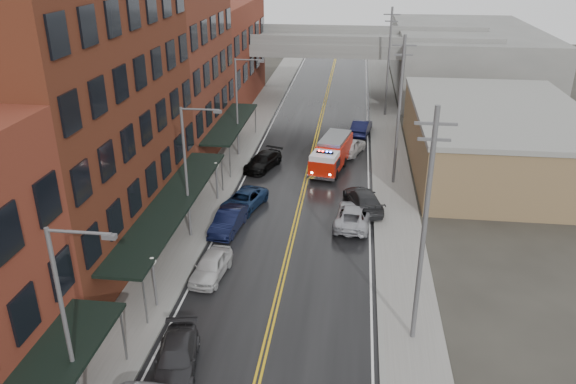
{
  "coord_description": "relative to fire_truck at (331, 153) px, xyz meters",
  "views": [
    {
      "loc": [
        3.79,
        -8.34,
        18.15
      ],
      "look_at": [
        -0.38,
        25.53,
        3.0
      ],
      "focal_mm": 35.0,
      "sensor_mm": 36.0,
      "label": 1
    }
  ],
  "objects": [
    {
      "name": "road",
      "position": [
        -1.93,
        -7.8,
        -1.4
      ],
      "size": [
        11.0,
        160.0,
        0.02
      ],
      "primitive_type": "cube",
      "color": "black",
      "rests_on": "ground"
    },
    {
      "name": "sidewalk_left",
      "position": [
        -9.23,
        -7.8,
        -1.33
      ],
      "size": [
        3.0,
        160.0,
        0.15
      ],
      "primitive_type": "cube",
      "color": "slate",
      "rests_on": "ground"
    },
    {
      "name": "sidewalk_right",
      "position": [
        5.37,
        -7.8,
        -1.33
      ],
      "size": [
        3.0,
        160.0,
        0.15
      ],
      "primitive_type": "cube",
      "color": "slate",
      "rests_on": "ground"
    },
    {
      "name": "curb_left",
      "position": [
        -7.58,
        -7.8,
        -1.33
      ],
      "size": [
        0.3,
        160.0,
        0.15
      ],
      "primitive_type": "cube",
      "color": "gray",
      "rests_on": "ground"
    },
    {
      "name": "curb_right",
      "position": [
        3.72,
        -7.8,
        -1.33
      ],
      "size": [
        0.3,
        160.0,
        0.15
      ],
      "primitive_type": "cube",
      "color": "gray",
      "rests_on": "ground"
    },
    {
      "name": "brick_building_b",
      "position": [
        -15.23,
        -14.8,
        7.59
      ],
      "size": [
        9.0,
        20.0,
        18.0
      ],
      "primitive_type": "cube",
      "color": "#4F2215",
      "rests_on": "ground"
    },
    {
      "name": "brick_building_c",
      "position": [
        -15.23,
        2.7,
        6.09
      ],
      "size": [
        9.0,
        15.0,
        15.0
      ],
      "primitive_type": "cube",
      "color": "brown",
      "rests_on": "ground"
    },
    {
      "name": "brick_building_far",
      "position": [
        -15.23,
        20.2,
        4.59
      ],
      "size": [
        9.0,
        20.0,
        12.0
      ],
      "primitive_type": "cube",
      "color": "maroon",
      "rests_on": "ground"
    },
    {
      "name": "tan_building",
      "position": [
        14.07,
        2.2,
        1.09
      ],
      "size": [
        14.0,
        22.0,
        5.0
      ],
      "primitive_type": "cube",
      "color": "olive",
      "rests_on": "ground"
    },
    {
      "name": "right_far_block",
      "position": [
        16.07,
        32.2,
        2.59
      ],
      "size": [
        18.0,
        30.0,
        8.0
      ],
      "primitive_type": "cube",
      "color": "slate",
      "rests_on": "ground"
    },
    {
      "name": "awning_1",
      "position": [
        -9.42,
        -14.8,
        1.58
      ],
      "size": [
        2.6,
        18.0,
        3.09
      ],
      "color": "black",
      "rests_on": "ground"
    },
    {
      "name": "awning_2",
      "position": [
        -9.42,
        2.7,
        1.58
      ],
      "size": [
        2.6,
        13.0,
        3.09
      ],
      "color": "black",
      "rests_on": "ground"
    },
    {
      "name": "globe_lamp_1",
      "position": [
        -8.33,
        -21.8,
        0.91
      ],
      "size": [
        0.44,
        0.44,
        3.12
      ],
      "color": "#59595B",
      "rests_on": "ground"
    },
    {
      "name": "globe_lamp_2",
      "position": [
        -8.33,
        -7.8,
        0.91
      ],
      "size": [
        0.44,
        0.44,
        3.12
      ],
      "color": "#59595B",
      "rests_on": "ground"
    },
    {
      "name": "street_lamp_0",
      "position": [
        -8.48,
        -29.8,
        3.78
      ],
      "size": [
        2.64,
        0.22,
        9.0
      ],
      "color": "#59595B",
      "rests_on": "ground"
    },
    {
      "name": "street_lamp_1",
      "position": [
        -8.48,
        -13.8,
        3.78
      ],
      "size": [
        2.64,
        0.22,
        9.0
      ],
      "color": "#59595B",
      "rests_on": "ground"
    },
    {
      "name": "street_lamp_2",
      "position": [
        -8.48,
        2.2,
        3.78
      ],
      "size": [
        2.64,
        0.22,
        9.0
      ],
      "color": "#59595B",
      "rests_on": "ground"
    },
    {
      "name": "utility_pole_0",
      "position": [
        5.27,
        -22.8,
        4.9
      ],
      "size": [
        1.8,
        0.24,
        12.0
      ],
      "color": "#59595B",
      "rests_on": "ground"
    },
    {
      "name": "utility_pole_1",
      "position": [
        5.27,
        -2.8,
        4.9
      ],
      "size": [
        1.8,
        0.24,
        12.0
      ],
      "color": "#59595B",
      "rests_on": "ground"
    },
    {
      "name": "utility_pole_2",
      "position": [
        5.27,
        17.2,
        4.9
      ],
      "size": [
        1.8,
        0.24,
        12.0
      ],
      "color": "#59595B",
      "rests_on": "ground"
    },
    {
      "name": "overpass",
      "position": [
        -1.93,
        24.2,
        4.58
      ],
      "size": [
        40.0,
        10.0,
        7.5
      ],
      "color": "slate",
      "rests_on": "ground"
    },
    {
      "name": "fire_truck",
      "position": [
        0.0,
        0.0,
        0.0
      ],
      "size": [
        3.9,
        7.41,
        2.6
      ],
      "rotation": [
        0.0,
        0.0,
        -0.19
      ],
      "color": "#B81808",
      "rests_on": "ground"
    },
    {
      "name": "parked_car_left_3",
      "position": [
        -5.74,
        -26.41,
        -0.74
      ],
      "size": [
        2.61,
        4.83,
        1.33
      ],
      "primitive_type": "imported",
      "rotation": [
        0.0,
        0.0,
        0.17
      ],
      "color": "#29292C",
      "rests_on": "ground"
    },
    {
      "name": "parked_car_left_4",
      "position": [
        -6.15,
        -18.39,
        -0.7
      ],
      "size": [
        2.09,
        4.29,
        1.41
      ],
      "primitive_type": "imported",
      "rotation": [
        0.0,
        0.0,
        -0.11
      ],
      "color": "silver",
      "rests_on": "ground"
    },
    {
      "name": "parked_car_left_5",
      "position": [
        -6.39,
        -12.55,
        -0.67
      ],
      "size": [
        2.08,
        4.61,
        1.47
      ],
      "primitive_type": "imported",
      "rotation": [
        0.0,
        0.0,
        -0.12
      ],
      "color": "black",
      "rests_on": "ground"
    },
    {
      "name": "parked_car_left_6",
      "position": [
        -6.04,
        -9.0,
        -0.74
      ],
      "size": [
        3.43,
        5.22,
        1.33
      ],
      "primitive_type": "imported",
      "rotation": [
        0.0,
        0.0,
        -0.27
      ],
      "color": "#14284C",
      "rests_on": "ground"
    },
    {
      "name": "parked_car_left_7",
      "position": [
        -5.93,
        -0.77,
        -0.72
      ],
      "size": [
        3.32,
        5.11,
        1.38
      ],
      "primitive_type": "imported",
      "rotation": [
        0.0,
        0.0,
        -0.32
      ],
      "color": "black",
      "rests_on": "ground"
    },
    {
      "name": "parked_car_right_0",
      "position": [
        2.11,
        -10.59,
        -0.69
      ],
      "size": [
        2.89,
        5.36,
        1.43
      ],
      "primitive_type": "imported",
      "rotation": [
        0.0,
        0.0,
        3.04
      ],
      "color": "#A6A7AE",
      "rests_on": "ground"
    },
    {
      "name": "parked_car_right_1",
      "position": [
        2.79,
        -8.0,
        -0.64
      ],
      "size": [
        3.43,
        5.68,
        1.54
      ],
      "primitive_type": "imported",
      "rotation": [
        0.0,
        0.0,
        3.4
      ],
      "color": "#27272A",
      "rests_on": "ground"
    },
    {
      "name": "parked_car_right_2",
      "position": [
        1.67,
        4.0,
        -0.65
      ],
      "size": [
        3.09,
        4.76,
        1.51
      ],
      "primitive_type": "imported",
      "rotation": [
        0.0,
        0.0,
        2.82
      ],
      "color": "silver",
      "rests_on": "ground"
    },
    {
      "name": "parked_car_right_3",
      "position": [
        2.6,
        10.0,
        -0.63
      ],
      "size": [
        2.36,
        4.9,
        1.55
      ],
      "primitive_type": "imported",
      "rotation": [
        0.0,
        0.0,
        2.98
      ],
      "color": "black",
      "rests_on": "ground"
    }
  ]
}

